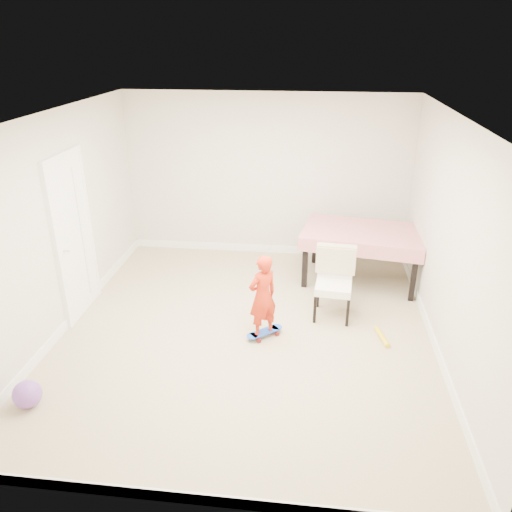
# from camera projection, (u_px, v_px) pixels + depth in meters

# --- Properties ---
(ground) EXTENTS (5.00, 5.00, 0.00)m
(ground) POSITION_uv_depth(u_px,v_px,m) (246.00, 332.00, 6.17)
(ground) COLOR tan
(ground) RESTS_ON ground
(ceiling) EXTENTS (4.50, 5.00, 0.04)m
(ceiling) POSITION_uv_depth(u_px,v_px,m) (244.00, 119.00, 5.12)
(ceiling) COLOR white
(ceiling) RESTS_ON wall_back
(wall_back) EXTENTS (4.50, 0.04, 2.60)m
(wall_back) POSITION_uv_depth(u_px,v_px,m) (267.00, 177.00, 7.89)
(wall_back) COLOR beige
(wall_back) RESTS_ON ground
(wall_front) EXTENTS (4.50, 0.04, 2.60)m
(wall_front) POSITION_uv_depth(u_px,v_px,m) (196.00, 368.00, 3.39)
(wall_front) COLOR beige
(wall_front) RESTS_ON ground
(wall_left) EXTENTS (0.04, 5.00, 2.60)m
(wall_left) POSITION_uv_depth(u_px,v_px,m) (58.00, 226.00, 5.88)
(wall_left) COLOR beige
(wall_left) RESTS_ON ground
(wall_right) EXTENTS (0.04, 5.00, 2.60)m
(wall_right) POSITION_uv_depth(u_px,v_px,m) (449.00, 243.00, 5.40)
(wall_right) COLOR beige
(wall_right) RESTS_ON ground
(door) EXTENTS (0.11, 0.94, 2.11)m
(door) POSITION_uv_depth(u_px,v_px,m) (74.00, 239.00, 6.26)
(door) COLOR white
(door) RESTS_ON ground
(baseboard_back) EXTENTS (4.50, 0.02, 0.12)m
(baseboard_back) POSITION_uv_depth(u_px,v_px,m) (266.00, 249.00, 8.40)
(baseboard_back) COLOR white
(baseboard_back) RESTS_ON ground
(baseboard_front) EXTENTS (4.50, 0.02, 0.12)m
(baseboard_front) POSITION_uv_depth(u_px,v_px,m) (203.00, 499.00, 3.89)
(baseboard_front) COLOR white
(baseboard_front) RESTS_ON ground
(baseboard_left) EXTENTS (0.02, 5.00, 0.12)m
(baseboard_left) POSITION_uv_depth(u_px,v_px,m) (73.00, 317.00, 6.39)
(baseboard_left) COLOR white
(baseboard_left) RESTS_ON ground
(baseboard_right) EXTENTS (0.02, 5.00, 0.12)m
(baseboard_right) POSITION_uv_depth(u_px,v_px,m) (433.00, 340.00, 5.91)
(baseboard_right) COLOR white
(baseboard_right) RESTS_ON ground
(dining_table) EXTENTS (1.84, 1.32, 0.80)m
(dining_table) POSITION_uv_depth(u_px,v_px,m) (361.00, 255.00, 7.32)
(dining_table) COLOR red
(dining_table) RESTS_ON ground
(dining_chair) EXTENTS (0.56, 0.63, 0.93)m
(dining_chair) POSITION_uv_depth(u_px,v_px,m) (334.00, 284.00, 6.34)
(dining_chair) COLOR silver
(dining_chair) RESTS_ON ground
(skateboard) EXTENTS (0.49, 0.46, 0.07)m
(skateboard) POSITION_uv_depth(u_px,v_px,m) (265.00, 334.00, 6.07)
(skateboard) COLOR blue
(skateboard) RESTS_ON ground
(child) EXTENTS (0.45, 0.44, 1.05)m
(child) POSITION_uv_depth(u_px,v_px,m) (263.00, 299.00, 5.87)
(child) COLOR red
(child) RESTS_ON ground
(balloon) EXTENTS (0.28, 0.28, 0.28)m
(balloon) POSITION_uv_depth(u_px,v_px,m) (27.00, 394.00, 4.90)
(balloon) COLOR purple
(balloon) RESTS_ON ground
(foam_toy) EXTENTS (0.15, 0.40, 0.06)m
(foam_toy) POSITION_uv_depth(u_px,v_px,m) (382.00, 337.00, 6.03)
(foam_toy) COLOR yellow
(foam_toy) RESTS_ON ground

